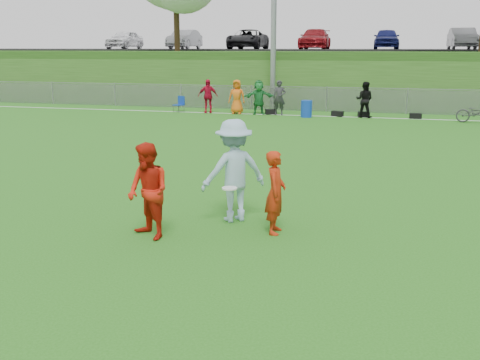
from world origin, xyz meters
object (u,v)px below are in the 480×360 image
(player_red_left, at_px, (275,192))
(frisbee, at_px, (230,188))
(player_red_center, at_px, (148,191))
(bicycle, at_px, (477,113))
(recycling_bin, at_px, (306,109))
(player_blue, at_px, (234,171))

(player_red_left, height_order, frisbee, player_red_left)
(player_red_center, relative_size, bicycle, 0.97)
(player_red_center, height_order, recycling_bin, player_red_center)
(player_red_left, xyz_separation_m, recycling_bin, (-1.47, 16.51, -0.36))
(frisbee, height_order, recycling_bin, recycling_bin)
(player_blue, distance_m, bicycle, 17.21)
(frisbee, distance_m, bicycle, 17.60)
(player_red_left, distance_m, bicycle, 17.34)
(frisbee, relative_size, recycling_bin, 0.36)
(player_blue, bearing_deg, recycling_bin, -123.03)
(player_red_center, xyz_separation_m, player_blue, (1.20, 1.32, 0.14))
(player_red_left, xyz_separation_m, frisbee, (-0.87, 0.07, 0.00))
(player_red_center, bearing_deg, frisbee, 69.47)
(player_red_center, xyz_separation_m, frisbee, (1.23, 0.87, -0.09))
(player_red_left, height_order, player_red_center, player_red_center)
(frisbee, bearing_deg, recycling_bin, 92.07)
(player_red_center, relative_size, player_blue, 0.86)
(frisbee, bearing_deg, bicycle, 66.68)
(player_red_left, distance_m, recycling_bin, 16.58)
(frisbee, distance_m, recycling_bin, 16.46)
(frisbee, xyz_separation_m, recycling_bin, (-0.59, 16.44, -0.36))
(frisbee, bearing_deg, player_red_left, -4.75)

